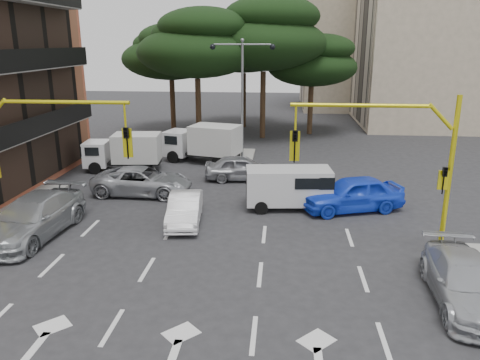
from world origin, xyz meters
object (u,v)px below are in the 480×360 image
object	(u,v)px
street_lamp_center	(242,79)
car_white_hatch	(185,209)
box_truck_b	(203,143)
car_blue_compact	(352,194)
signal_mast_right	(400,155)
car_silver_cross_a	(142,181)
van_white	(288,188)
signal_mast_left	(32,147)
car_silver_cross_b	(242,168)
car_silver_parked	(466,282)
car_silver_wagon	(33,217)
box_truck_a	(124,152)

from	to	relation	value
street_lamp_center	car_white_hatch	world-z (taller)	street_lamp_center
box_truck_b	car_blue_compact	bearing A→B (deg)	-120.45
street_lamp_center	signal_mast_right	bearing A→B (deg)	-64.09
signal_mast_right	car_silver_cross_a	xyz separation A→B (m)	(-11.39, 6.30, -3.17)
car_silver_cross_a	car_blue_compact	bearing A→B (deg)	-96.48
signal_mast_right	van_white	distance (m)	6.83
signal_mast_left	car_silver_cross_b	size ratio (longest dim) A/B	1.41
car_blue_compact	car_silver_parked	distance (m)	8.37
car_silver_parked	street_lamp_center	bearing A→B (deg)	119.24
van_white	car_blue_compact	bearing A→B (deg)	82.87
car_silver_parked	van_white	size ratio (longest dim) A/B	1.21
signal_mast_right	car_silver_cross_a	bearing A→B (deg)	151.03
car_silver_parked	car_blue_compact	bearing A→B (deg)	109.57
signal_mast_left	car_silver_wagon	bearing A→B (deg)	141.48
street_lamp_center	van_white	size ratio (longest dim) A/B	1.94
street_lamp_center	box_truck_b	size ratio (longest dim) A/B	1.53
signal_mast_right	car_silver_cross_a	size ratio (longest dim) A/B	1.17
signal_mast_right	car_silver_cross_b	distance (m)	11.83
car_silver_cross_b	van_white	size ratio (longest dim) A/B	1.06
car_white_hatch	car_silver_parked	size ratio (longest dim) A/B	0.80
signal_mast_left	street_lamp_center	xyz separation A→B (m)	(6.80, 14.01, 1.54)
car_white_hatch	box_truck_a	distance (m)	10.03
car_silver_cross_a	box_truck_a	xyz separation A→B (m)	(-2.53, 4.57, 0.43)
car_blue_compact	car_silver_parked	xyz separation A→B (m)	(2.32, -8.04, -0.12)
car_white_hatch	car_silver_cross_a	world-z (taller)	car_silver_cross_a
street_lamp_center	car_silver_cross_a	distance (m)	10.13
car_silver_cross_a	box_truck_a	bearing A→B (deg)	30.47
car_silver_cross_a	van_white	bearing A→B (deg)	-99.06
car_white_hatch	box_truck_a	size ratio (longest dim) A/B	0.84
car_silver_parked	box_truck_b	size ratio (longest dim) A/B	0.95
car_white_hatch	box_truck_b	bearing A→B (deg)	89.19
signal_mast_left	street_lamp_center	bearing A→B (deg)	64.09
car_blue_compact	box_truck_b	size ratio (longest dim) A/B	0.95
street_lamp_center	box_truck_b	xyz separation A→B (m)	(-2.59, -0.59, -4.18)
signal_mast_left	car_white_hatch	world-z (taller)	signal_mast_left
car_silver_wagon	car_silver_cross_b	xyz separation A→B (m)	(7.81, 8.91, -0.10)
car_silver_wagon	box_truck_a	xyz separation A→B (m)	(0.32, 10.38, 0.33)
signal_mast_right	signal_mast_left	xyz separation A→B (m)	(-13.61, 0.00, 0.00)
car_white_hatch	box_truck_a	bearing A→B (deg)	117.44
signal_mast_right	street_lamp_center	bearing A→B (deg)	115.91
car_blue_compact	box_truck_b	distance (m)	12.17
box_truck_b	car_silver_wagon	bearing A→B (deg)	174.09
car_silver_cross_b	box_truck_b	world-z (taller)	box_truck_b
box_truck_a	van_white	bearing A→B (deg)	-126.60
box_truck_a	car_blue_compact	bearing A→B (deg)	-120.77
signal_mast_left	car_silver_cross_a	bearing A→B (deg)	70.57
car_blue_compact	van_white	size ratio (longest dim) A/B	1.21
car_blue_compact	car_silver_wagon	bearing A→B (deg)	-89.96
signal_mast_right	car_silver_cross_b	size ratio (longest dim) A/B	1.41
van_white	box_truck_b	distance (m)	10.21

